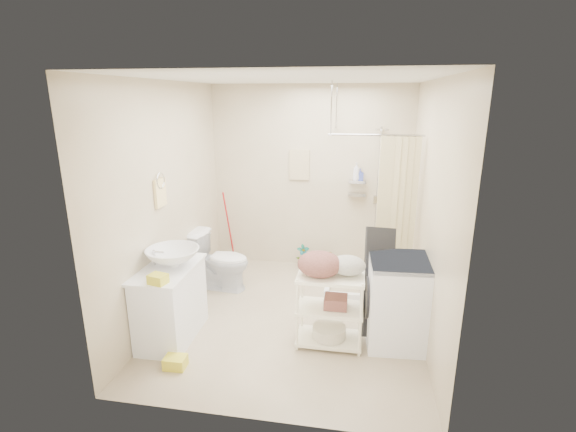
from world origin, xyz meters
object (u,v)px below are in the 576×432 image
vanity (171,303)px  laundry_rack (330,303)px  toilet (220,260)px  washing_machine (399,301)px

vanity → laundry_rack: (1.62, 0.15, 0.06)m
toilet → vanity: bearing=179.5°
vanity → toilet: (0.12, 1.21, -0.01)m
vanity → washing_machine: bearing=7.1°
toilet → laundry_rack: (1.50, -1.06, 0.07)m
washing_machine → vanity: bearing=-175.5°
toilet → washing_machine: (2.18, -0.89, 0.06)m
vanity → washing_machine: (2.30, 0.32, 0.06)m
toilet → laundry_rack: laundry_rack is taller
toilet → laundry_rack: 1.84m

